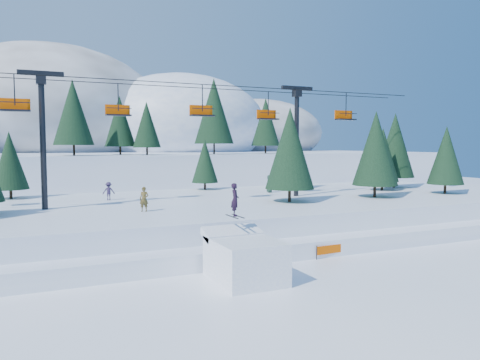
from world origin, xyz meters
name	(u,v)px	position (x,y,z in m)	size (l,w,h in m)	color
ground	(260,296)	(0.00, 0.00, 0.00)	(160.00, 160.00, 0.00)	white
mid_shelf	(162,218)	(0.00, 18.00, 1.25)	(70.00, 22.00, 2.50)	white
berm	(203,251)	(0.00, 8.00, 0.55)	(70.00, 6.00, 1.10)	white
mountain_ridge	(56,132)	(-5.08, 73.34, 9.64)	(119.00, 60.00, 26.46)	white
jump_kicker	(244,258)	(0.40, 2.63, 1.26)	(3.35, 4.57, 5.19)	white
chairlift	(178,121)	(1.46, 18.05, 9.32)	(46.00, 3.21, 10.28)	black
conifer_stand	(172,150)	(0.76, 17.45, 6.91)	(60.16, 17.80, 9.50)	black
distant_skiers	(132,193)	(-2.27, 18.88, 3.35)	(28.87, 9.03, 1.81)	brown
banner_near	(334,249)	(7.97, 4.98, 0.54)	(2.85, 0.24, 0.90)	black
banner_far	(345,243)	(9.72, 6.09, 0.54)	(2.86, 0.14, 0.90)	black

